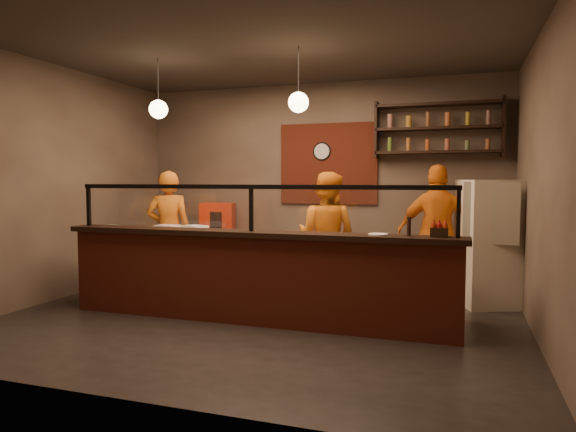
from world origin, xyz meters
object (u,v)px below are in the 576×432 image
(cook_left, at_px, (169,231))
(cook_mid, at_px, (326,236))
(red_cooler, at_px, (218,240))
(cook_right, at_px, (438,234))
(fridge, at_px, (489,243))
(condiment_caddy, at_px, (439,232))
(wall_clock, at_px, (322,151))
(pizza_dough, at_px, (231,238))
(pepper_mill, at_px, (409,226))

(cook_left, xyz_separation_m, cook_mid, (2.36, 0.15, -0.01))
(red_cooler, bearing_deg, cook_right, -27.16)
(cook_left, relative_size, fridge, 1.08)
(cook_left, bearing_deg, condiment_caddy, 140.39)
(wall_clock, height_order, condiment_caddy, wall_clock)
(red_cooler, xyz_separation_m, pizza_dough, (1.15, -1.96, 0.28))
(wall_clock, relative_size, condiment_caddy, 1.73)
(fridge, xyz_separation_m, pepper_mill, (-0.86, -1.68, 0.34))
(fridge, height_order, pizza_dough, fridge)
(cook_mid, bearing_deg, pizza_dough, 52.27)
(cook_mid, height_order, cook_right, cook_right)
(cook_mid, xyz_separation_m, red_cooler, (-2.15, 1.05, -0.25))
(red_cooler, relative_size, pizza_dough, 2.76)
(pepper_mill, bearing_deg, cook_mid, 131.96)
(fridge, relative_size, red_cooler, 1.31)
(wall_clock, distance_m, red_cooler, 2.29)
(wall_clock, height_order, cook_left, wall_clock)
(red_cooler, distance_m, pepper_mill, 4.17)
(pepper_mill, bearing_deg, condiment_caddy, -0.27)
(red_cooler, relative_size, condiment_caddy, 7.26)
(pepper_mill, bearing_deg, cook_left, 161.39)
(red_cooler, height_order, condiment_caddy, red_cooler)
(cook_right, xyz_separation_m, red_cooler, (-3.59, 0.69, -0.29))
(fridge, distance_m, pepper_mill, 1.92)
(cook_right, height_order, red_cooler, cook_right)
(cook_left, height_order, pizza_dough, cook_left)
(cook_right, height_order, pizza_dough, cook_right)
(cook_mid, xyz_separation_m, condiment_caddy, (1.52, -1.35, 0.24))
(wall_clock, relative_size, pizza_dough, 0.66)
(wall_clock, bearing_deg, cook_left, -142.10)
(red_cooler, distance_m, pizza_dough, 2.29)
(cook_mid, height_order, fridge, cook_mid)
(wall_clock, distance_m, cook_right, 2.42)
(cook_left, xyz_separation_m, condiment_caddy, (3.88, -1.20, 0.22))
(cook_left, relative_size, pepper_mill, 9.04)
(cook_left, relative_size, cook_mid, 1.01)
(wall_clock, relative_size, cook_right, 0.16)
(fridge, bearing_deg, cook_right, 156.02)
(cook_right, bearing_deg, pepper_mill, 79.63)
(red_cooler, bearing_deg, condiment_caddy, -49.60)
(red_cooler, height_order, pepper_mill, same)
(wall_clock, bearing_deg, red_cooler, -169.82)
(cook_left, bearing_deg, pepper_mill, 139.05)
(cook_right, height_order, pepper_mill, cook_right)
(pizza_dough, height_order, pepper_mill, pepper_mill)
(cook_left, distance_m, red_cooler, 1.24)
(cook_mid, bearing_deg, fridge, -161.07)
(cook_mid, distance_m, pizza_dough, 1.35)
(fridge, relative_size, pepper_mill, 8.37)
(cook_mid, bearing_deg, wall_clock, -62.94)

